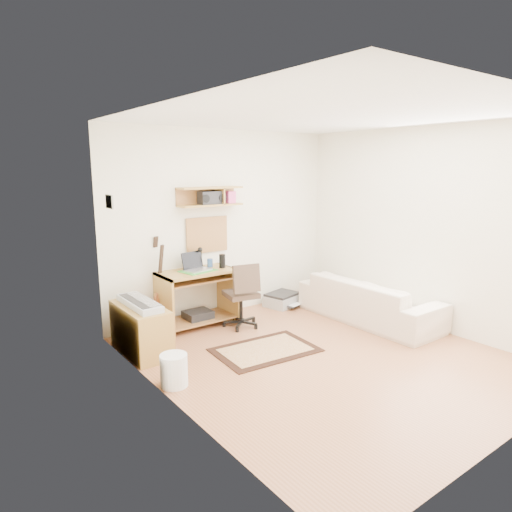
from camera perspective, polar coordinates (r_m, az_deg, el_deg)
floor at (r=5.26m, az=8.37°, el=-12.42°), size 3.60×4.00×0.01m
ceiling at (r=4.85m, az=9.28°, el=17.12°), size 3.60×4.00×0.01m
back_wall at (r=6.44m, az=-4.02°, el=4.10°), size 3.60×0.01×2.60m
left_wall at (r=3.84m, az=-10.50°, el=-0.91°), size 0.01×4.00×2.60m
right_wall at (r=6.30m, az=20.44°, el=3.26°), size 0.01×4.00×2.60m
wall_shelf at (r=6.14m, az=-5.79°, el=7.47°), size 0.90×0.25×0.26m
cork_board at (r=6.28m, az=-6.19°, el=2.68°), size 0.64×0.03×0.49m
wall_photo at (r=5.16m, az=-17.96°, el=6.52°), size 0.02×0.20×0.15m
desk at (r=6.08m, az=-7.38°, el=-5.30°), size 1.00×0.55×0.75m
laptop at (r=5.95m, az=-7.36°, el=-0.72°), size 0.38×0.38×0.25m
speaker at (r=6.11m, az=-4.27°, el=-0.64°), size 0.08×0.08×0.19m
desk_lamp at (r=6.15m, az=-6.87°, el=-0.14°), size 0.09×0.09×0.28m
pencil_cup at (r=6.19m, az=-5.81°, el=-0.87°), size 0.08×0.08×0.11m
boombox at (r=6.14m, az=-5.66°, el=7.29°), size 0.35×0.16×0.18m
rug at (r=5.36m, az=1.18°, el=-11.71°), size 1.21×0.86×0.02m
task_chair at (r=5.98m, az=-1.91°, el=-4.82°), size 0.54×0.54×0.89m
cabinet at (r=5.38m, az=-14.29°, el=-8.93°), size 0.40×0.90×0.55m
music_keyboard at (r=5.28m, az=-14.46°, el=-5.77°), size 0.25×0.78×0.07m
guitar at (r=5.94m, az=-11.78°, el=-3.47°), size 0.37×0.29×1.23m
waste_basket at (r=4.58m, az=-10.29°, el=-13.96°), size 0.30×0.30×0.32m
printer at (r=6.97m, az=3.32°, el=-5.57°), size 0.58×0.49×0.19m
sofa at (r=6.42m, az=14.07°, el=-4.50°), size 0.59×2.01×0.79m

